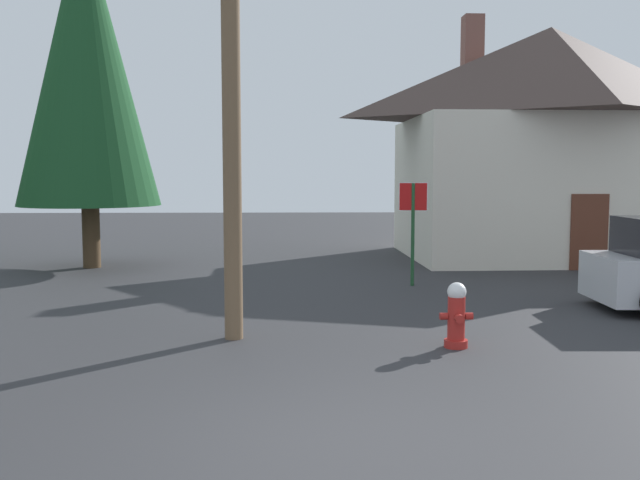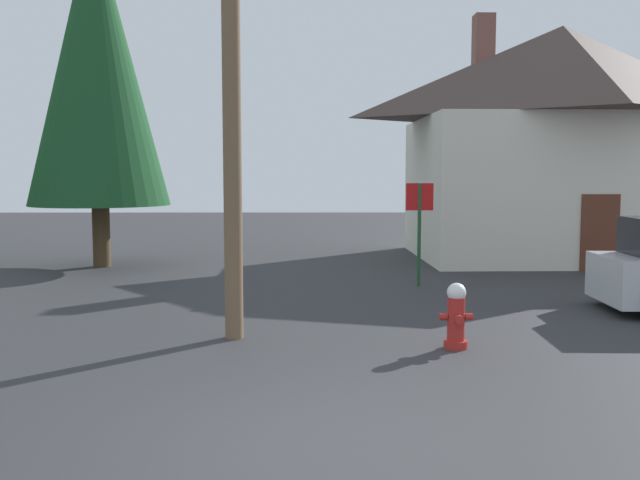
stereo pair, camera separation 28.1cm
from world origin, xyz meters
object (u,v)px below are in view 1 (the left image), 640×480
(utility_pole, at_px, (230,20))
(fire_hydrant, at_px, (456,316))
(house, at_px, (548,139))
(pine_tree_tall_left, at_px, (86,61))
(stop_sign_far, at_px, (413,213))

(utility_pole, bearing_deg, fire_hydrant, -11.53)
(utility_pole, distance_m, house, 13.57)
(utility_pole, height_order, pine_tree_tall_left, pine_tree_tall_left)
(house, bearing_deg, pine_tree_tall_left, -171.03)
(fire_hydrant, height_order, house, house)
(fire_hydrant, relative_size, pine_tree_tall_left, 0.10)
(fire_hydrant, relative_size, house, 0.10)
(pine_tree_tall_left, bearing_deg, fire_hydrant, -49.10)
(utility_pole, bearing_deg, house, 50.85)
(utility_pole, height_order, house, utility_pole)
(utility_pole, xyz_separation_m, house, (8.53, 10.48, -1.21))
(fire_hydrant, height_order, stop_sign_far, stop_sign_far)
(fire_hydrant, height_order, pine_tree_tall_left, pine_tree_tall_left)
(stop_sign_far, relative_size, house, 0.26)
(stop_sign_far, bearing_deg, pine_tree_tall_left, 157.53)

